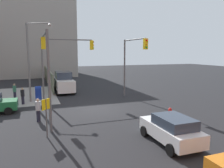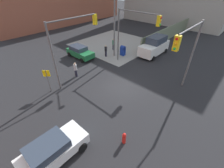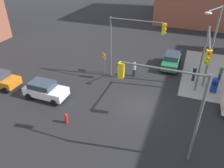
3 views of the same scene
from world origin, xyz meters
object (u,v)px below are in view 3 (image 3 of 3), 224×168
at_px(street_lamp_corner, 211,43).
at_px(fire_hydrant, 66,118).
at_px(pedestrian_crossing, 134,69).
at_px(mailbox_blue, 215,85).
at_px(hatchback_white, 45,90).
at_px(traffic_signal_nw_corner, 131,38).
at_px(pedestrian_waiting, 220,73).
at_px(sedan_orange, 0,79).
at_px(traffic_signal_se_corner, 167,97).
at_px(pedestrian_walking_north, 194,73).
at_px(traffic_signal_ne_corner, 205,56).
at_px(coupe_green, 171,60).

relative_size(street_lamp_corner, fire_hydrant, 8.51).
height_order(fire_hydrant, pedestrian_crossing, pedestrian_crossing).
height_order(mailbox_blue, fire_hydrant, mailbox_blue).
height_order(mailbox_blue, hatchback_white, hatchback_white).
bearing_deg(traffic_signal_nw_corner, pedestrian_waiting, 17.55).
relative_size(hatchback_white, sedan_orange, 1.05).
bearing_deg(traffic_signal_se_corner, traffic_signal_nw_corner, 118.47).
bearing_deg(sedan_orange, pedestrian_waiting, 23.17).
distance_m(mailbox_blue, pedestrian_waiting, 2.48).
height_order(sedan_orange, pedestrian_walking_north, pedestrian_walking_north).
bearing_deg(fire_hydrant, traffic_signal_nw_corner, 73.17).
xyz_separation_m(mailbox_blue, fire_hydrant, (-11.20, -9.20, -0.28)).
xyz_separation_m(hatchback_white, pedestrian_walking_north, (12.92, 8.20, 0.02)).
distance_m(traffic_signal_nw_corner, sedan_orange, 13.90).
relative_size(traffic_signal_ne_corner, pedestrian_walking_north, 3.91).
height_order(traffic_signal_ne_corner, fire_hydrant, traffic_signal_ne_corner).
distance_m(traffic_signal_se_corner, sedan_orange, 17.43).
xyz_separation_m(traffic_signal_ne_corner, pedestrian_walking_north, (-0.30, 4.10, -3.77)).
xyz_separation_m(pedestrian_waiting, pedestrian_walking_north, (-2.60, -0.90, -0.05)).
xyz_separation_m(traffic_signal_se_corner, pedestrian_crossing, (-4.51, 9.70, -3.71)).
distance_m(fire_hydrant, coupe_green, 14.72).
height_order(coupe_green, pedestrian_waiting, pedestrian_waiting).
relative_size(traffic_signal_nw_corner, traffic_signal_ne_corner, 1.00).
height_order(fire_hydrant, sedan_orange, sedan_orange).
relative_size(hatchback_white, pedestrian_walking_north, 2.42).
xyz_separation_m(hatchback_white, coupe_green, (10.22, 10.70, 0.00)).
distance_m(mailbox_blue, hatchback_white, 16.36).
bearing_deg(pedestrian_crossing, pedestrian_walking_north, -157.28).
relative_size(fire_hydrant, sedan_orange, 0.24).
relative_size(traffic_signal_nw_corner, pedestrian_waiting, 3.71).
distance_m(traffic_signal_se_corner, pedestrian_crossing, 11.32).
bearing_deg(fire_hydrant, traffic_signal_se_corner, -2.29).
distance_m(traffic_signal_ne_corner, pedestrian_walking_north, 5.57).
distance_m(fire_hydrant, pedestrian_walking_north, 14.12).
xyz_separation_m(traffic_signal_ne_corner, sedan_orange, (-18.76, -4.02, -3.79)).
distance_m(hatchback_white, coupe_green, 14.80).
bearing_deg(sedan_orange, street_lamp_corner, 20.16).
bearing_deg(mailbox_blue, pedestrian_crossing, 178.60).
bearing_deg(fire_hydrant, hatchback_white, 146.08).
relative_size(hatchback_white, pedestrian_crossing, 2.31).
bearing_deg(hatchback_white, sedan_orange, 179.13).
bearing_deg(sedan_orange, mailbox_blue, 17.91).
distance_m(traffic_signal_nw_corner, traffic_signal_se_corner, 10.24).
bearing_deg(traffic_signal_ne_corner, pedestrian_waiting, 65.28).
height_order(hatchback_white, pedestrian_waiting, pedestrian_waiting).
xyz_separation_m(traffic_signal_ne_corner, pedestrian_waiting, (2.30, 5.00, -3.72)).
bearing_deg(traffic_signal_se_corner, street_lamp_corner, 75.82).
distance_m(traffic_signal_se_corner, fire_hydrant, 8.58).
relative_size(traffic_signal_nw_corner, coupe_green, 1.54).
distance_m(coupe_green, pedestrian_walking_north, 3.68).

